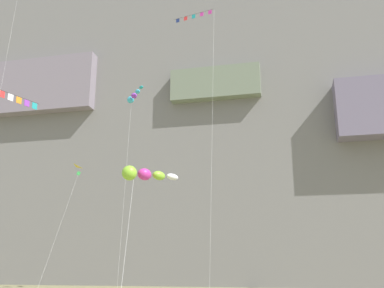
{
  "coord_description": "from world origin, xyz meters",
  "views": [
    {
      "loc": [
        8.24,
        -8.99,
        2.47
      ],
      "look_at": [
        0.82,
        24.18,
        12.02
      ],
      "focal_mm": 40.27,
      "sensor_mm": 36.0,
      "label": 1
    }
  ],
  "objects_px": {
    "kite_banner_high_right": "(13,103)",
    "kite_windsock_far_right": "(143,174)",
    "kite_delta_low_right": "(82,175)",
    "kite_banner_front_field": "(196,38)",
    "kite_windsock_mid_left": "(134,96)"
  },
  "relations": [
    {
      "from": "kite_banner_high_right",
      "to": "kite_windsock_far_right",
      "type": "bearing_deg",
      "value": -29.67
    },
    {
      "from": "kite_windsock_mid_left",
      "to": "kite_banner_front_field",
      "type": "bearing_deg",
      "value": -26.41
    },
    {
      "from": "kite_windsock_far_right",
      "to": "kite_windsock_mid_left",
      "type": "bearing_deg",
      "value": 113.16
    },
    {
      "from": "kite_banner_high_right",
      "to": "kite_banner_front_field",
      "type": "xyz_separation_m",
      "value": [
        16.06,
        3.87,
        6.66
      ]
    },
    {
      "from": "kite_delta_low_right",
      "to": "kite_windsock_far_right",
      "type": "relative_size",
      "value": 1.53
    },
    {
      "from": "kite_banner_high_right",
      "to": "kite_windsock_far_right",
      "type": "distance_m",
      "value": 20.15
    },
    {
      "from": "kite_banner_high_right",
      "to": "kite_delta_low_right",
      "type": "bearing_deg",
      "value": 74.28
    },
    {
      "from": "kite_delta_low_right",
      "to": "kite_windsock_mid_left",
      "type": "relative_size",
      "value": 0.6
    },
    {
      "from": "kite_windsock_mid_left",
      "to": "kite_banner_front_field",
      "type": "height_order",
      "value": "kite_banner_front_field"
    },
    {
      "from": "kite_delta_low_right",
      "to": "kite_banner_front_field",
      "type": "distance_m",
      "value": 18.57
    },
    {
      "from": "kite_banner_high_right",
      "to": "kite_windsock_mid_left",
      "type": "bearing_deg",
      "value": 41.52
    },
    {
      "from": "kite_banner_high_right",
      "to": "kite_windsock_far_right",
      "type": "height_order",
      "value": "kite_banner_high_right"
    },
    {
      "from": "kite_banner_front_field",
      "to": "kite_banner_high_right",
      "type": "bearing_deg",
      "value": -166.44
    },
    {
      "from": "kite_windsock_mid_left",
      "to": "kite_banner_front_field",
      "type": "distance_m",
      "value": 9.19
    },
    {
      "from": "kite_delta_low_right",
      "to": "kite_banner_high_right",
      "type": "relative_size",
      "value": 0.7
    }
  ]
}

